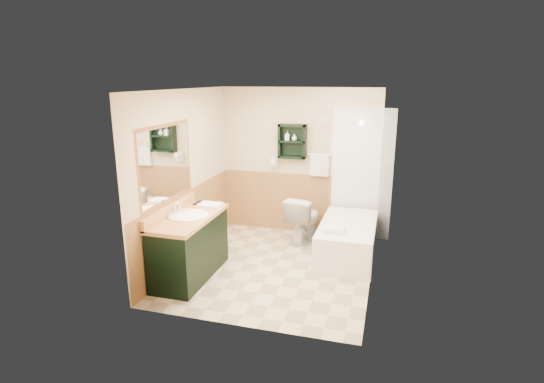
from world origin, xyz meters
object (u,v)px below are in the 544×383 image
(hair_dryer, at_px, (275,161))
(toilet, at_px, (304,219))
(vanity_book, at_px, (195,196))
(bathtub, at_px, (347,240))
(soap_bottle_a, at_px, (287,138))
(wall_shelf, at_px, (292,141))
(vanity, at_px, (190,246))
(soap_bottle_b, at_px, (294,138))

(hair_dryer, height_order, toilet, hair_dryer)
(hair_dryer, distance_m, toilet, 1.09)
(hair_dryer, xyz_separation_m, vanity_book, (-0.76, -1.44, -0.27))
(hair_dryer, height_order, bathtub, hair_dryer)
(hair_dryer, xyz_separation_m, bathtub, (1.33, -0.79, -0.94))
(hair_dryer, height_order, soap_bottle_a, soap_bottle_a)
(wall_shelf, relative_size, bathtub, 0.37)
(hair_dryer, relative_size, vanity, 0.18)
(soap_bottle_a, relative_size, soap_bottle_b, 1.44)
(hair_dryer, xyz_separation_m, soap_bottle_a, (0.22, -0.03, 0.40))
(wall_shelf, bearing_deg, vanity, -114.45)
(vanity, bearing_deg, wall_shelf, 65.55)
(wall_shelf, bearing_deg, soap_bottle_b, -7.77)
(toilet, distance_m, soap_bottle_b, 1.31)
(bathtub, relative_size, soap_bottle_a, 9.92)
(hair_dryer, bearing_deg, soap_bottle_a, -7.79)
(hair_dryer, bearing_deg, vanity_book, -117.85)
(vanity_book, bearing_deg, bathtub, 18.93)
(toilet, height_order, soap_bottle_b, soap_bottle_b)
(vanity, relative_size, bathtub, 0.87)
(wall_shelf, distance_m, soap_bottle_a, 0.10)
(hair_dryer, distance_m, bathtub, 1.81)
(wall_shelf, xyz_separation_m, vanity_book, (-1.06, -1.41, -0.62))
(wall_shelf, height_order, soap_bottle_a, wall_shelf)
(toilet, bearing_deg, vanity_book, 47.79)
(wall_shelf, xyz_separation_m, bathtub, (1.03, -0.77, -1.29))
(soap_bottle_b, bearing_deg, hair_dryer, 174.91)
(soap_bottle_a, height_order, soap_bottle_b, soap_bottle_b)
(toilet, xyz_separation_m, soap_bottle_a, (-0.37, 0.36, 1.23))
(hair_dryer, bearing_deg, wall_shelf, -4.76)
(soap_bottle_a, bearing_deg, vanity_book, -124.81)
(bathtub, distance_m, soap_bottle_a, 1.90)
(vanity, xyz_separation_m, soap_bottle_a, (0.81, 1.96, 1.18))
(hair_dryer, bearing_deg, toilet, -33.32)
(vanity, xyz_separation_m, toilet, (1.19, 1.60, -0.04))
(bathtub, xyz_separation_m, vanity_book, (-2.08, -0.64, 0.67))
(vanity_book, bearing_deg, toilet, 39.58)
(vanity, bearing_deg, hair_dryer, 73.38)
(toilet, distance_m, soap_bottle_a, 1.33)
(hair_dryer, bearing_deg, bathtub, -30.94)
(toilet, bearing_deg, hair_dryer, -23.33)
(bathtub, bearing_deg, soap_bottle_a, 145.35)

